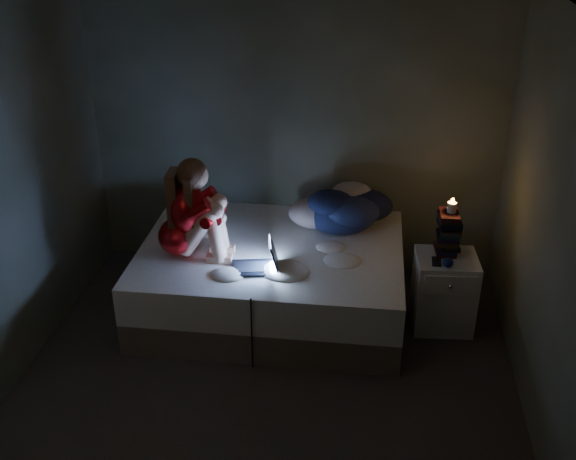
% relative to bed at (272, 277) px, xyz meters
% --- Properties ---
extents(floor, '(3.60, 3.80, 0.02)m').
position_rel_bed_xyz_m(floor, '(0.10, -1.10, -0.30)').
color(floor, black).
rests_on(floor, ground).
extents(ceiling, '(3.60, 3.80, 0.02)m').
position_rel_bed_xyz_m(ceiling, '(0.10, -1.10, 2.32)').
color(ceiling, silver).
rests_on(ceiling, ground).
extents(wall_back, '(3.60, 0.02, 2.60)m').
position_rel_bed_xyz_m(wall_back, '(0.10, 0.81, 1.01)').
color(wall_back, '#3D4532').
rests_on(wall_back, ground).
extents(wall_right, '(0.02, 3.80, 2.60)m').
position_rel_bed_xyz_m(wall_right, '(1.91, -1.10, 1.01)').
color(wall_right, '#3D4532').
rests_on(wall_right, ground).
extents(bed, '(2.13, 1.59, 0.58)m').
position_rel_bed_xyz_m(bed, '(0.00, 0.00, 0.00)').
color(bed, silver).
rests_on(bed, ground).
extents(pillow, '(0.46, 0.33, 0.13)m').
position_rel_bed_xyz_m(pillow, '(-0.70, 0.25, 0.36)').
color(pillow, white).
rests_on(pillow, bed).
extents(woman, '(0.53, 0.36, 0.83)m').
position_rel_bed_xyz_m(woman, '(-0.69, -0.23, 0.71)').
color(woman, '#7A000C').
rests_on(woman, bed).
extents(laptop, '(0.40, 0.32, 0.26)m').
position_rel_bed_xyz_m(laptop, '(-0.08, -0.37, 0.42)').
color(laptop, black).
rests_on(laptop, bed).
extents(clothes_pile, '(0.78, 0.71, 0.38)m').
position_rel_bed_xyz_m(clothes_pile, '(0.53, 0.42, 0.48)').
color(clothes_pile, '#1E1F4B').
rests_on(clothes_pile, bed).
extents(nightstand, '(0.50, 0.45, 0.63)m').
position_rel_bed_xyz_m(nightstand, '(1.40, -0.08, 0.02)').
color(nightstand, silver).
rests_on(nightstand, ground).
extents(book_stack, '(0.19, 0.25, 0.32)m').
position_rel_bed_xyz_m(book_stack, '(1.40, 0.01, 0.50)').
color(book_stack, black).
rests_on(book_stack, nightstand).
extents(candle, '(0.07, 0.07, 0.08)m').
position_rel_bed_xyz_m(candle, '(1.40, 0.01, 0.70)').
color(candle, beige).
rests_on(candle, book_stack).
extents(phone, '(0.08, 0.15, 0.01)m').
position_rel_bed_xyz_m(phone, '(1.30, -0.16, 0.34)').
color(phone, black).
rests_on(phone, nightstand).
extents(blue_orb, '(0.08, 0.08, 0.08)m').
position_rel_bed_xyz_m(blue_orb, '(1.38, -0.23, 0.37)').
color(blue_orb, '#0E1A55').
rests_on(blue_orb, nightstand).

